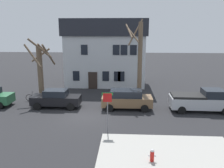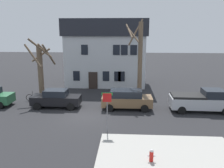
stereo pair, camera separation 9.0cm
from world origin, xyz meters
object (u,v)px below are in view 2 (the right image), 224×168
object	(u,v)px
street_sign_pole	(107,105)
building_main	(106,51)
tree_bare_near	(41,68)
car_black_sedan	(56,98)
fire_hydrant	(151,155)
bicycle_leaning	(35,97)
tree_bare_mid	(139,59)
pickup_truck_silver	(202,101)
car_brown_wagon	(127,99)

from	to	relation	value
street_sign_pole	building_main	bearing A→B (deg)	95.06
building_main	tree_bare_near	xyz separation A→B (m)	(-6.28, -7.58, -1.14)
car_black_sedan	street_sign_pole	xyz separation A→B (m)	(5.22, -5.36, 1.19)
car_black_sedan	fire_hydrant	world-z (taller)	car_black_sedan
car_black_sedan	bicycle_leaning	distance (m)	3.42
tree_bare_near	street_sign_pole	distance (m)	11.54
tree_bare_mid	car_black_sedan	distance (m)	9.06
pickup_truck_silver	fire_hydrant	bearing A→B (deg)	-121.14
building_main	car_black_sedan	xyz separation A→B (m)	(-3.80, -10.74, -3.48)
car_black_sedan	street_sign_pole	world-z (taller)	street_sign_pole
tree_bare_near	bicycle_leaning	world-z (taller)	tree_bare_near
car_brown_wagon	street_sign_pole	distance (m)	5.62
car_black_sedan	car_brown_wagon	distance (m)	6.57
tree_bare_mid	fire_hydrant	xyz separation A→B (m)	(0.12, -12.16, -3.79)
tree_bare_mid	fire_hydrant	size ratio (longest dim) A/B	11.69
fire_hydrant	building_main	bearing A→B (deg)	101.75
pickup_truck_silver	bicycle_leaning	world-z (taller)	pickup_truck_silver
tree_bare_near	street_sign_pole	size ratio (longest dim) A/B	2.17
tree_bare_near	car_brown_wagon	distance (m)	9.86
fire_hydrant	street_sign_pole	distance (m)	4.82
pickup_truck_silver	bicycle_leaning	distance (m)	16.22
car_brown_wagon	pickup_truck_silver	bearing A→B (deg)	-1.85
building_main	fire_hydrant	bearing A→B (deg)	-78.25
tree_bare_near	bicycle_leaning	distance (m)	3.13
building_main	car_black_sedan	bearing A→B (deg)	-109.47
pickup_truck_silver	street_sign_pole	xyz separation A→B (m)	(-8.02, -5.13, 1.07)
car_brown_wagon	building_main	bearing A→B (deg)	104.44
tree_bare_mid	bicycle_leaning	xyz separation A→B (m)	(-10.63, -1.26, -3.91)
pickup_truck_silver	building_main	bearing A→B (deg)	130.73
tree_bare_near	street_sign_pole	xyz separation A→B (m)	(7.71, -8.52, -1.15)
fire_hydrant	car_black_sedan	bearing A→B (deg)	131.18
car_black_sedan	fire_hydrant	xyz separation A→B (m)	(7.91, -9.05, -0.36)
tree_bare_near	car_brown_wagon	bearing A→B (deg)	-19.31
car_black_sedan	car_brown_wagon	world-z (taller)	car_brown_wagon
fire_hydrant	bicycle_leaning	xyz separation A→B (m)	(-10.75, 10.90, -0.12)
tree_bare_near	bicycle_leaning	xyz separation A→B (m)	(-0.35, -1.30, -2.82)
car_black_sedan	pickup_truck_silver	size ratio (longest dim) A/B	0.83
fire_hydrant	car_brown_wagon	bearing A→B (deg)	98.47
pickup_truck_silver	fire_hydrant	xyz separation A→B (m)	(-5.33, -8.82, -0.48)
street_sign_pole	tree_bare_near	bearing A→B (deg)	132.15
tree_bare_near	tree_bare_mid	xyz separation A→B (m)	(10.28, -0.05, 1.08)
car_brown_wagon	street_sign_pole	xyz separation A→B (m)	(-1.34, -5.35, 1.11)
tree_bare_mid	pickup_truck_silver	size ratio (longest dim) A/B	1.51
building_main	street_sign_pole	world-z (taller)	building_main
bicycle_leaning	pickup_truck_silver	bearing A→B (deg)	-7.38
building_main	bicycle_leaning	bearing A→B (deg)	-126.73
car_black_sedan	street_sign_pole	distance (m)	7.58
building_main	car_brown_wagon	xyz separation A→B (m)	(2.77, -10.76, -3.40)
building_main	tree_bare_near	bearing A→B (deg)	-129.63
pickup_truck_silver	bicycle_leaning	xyz separation A→B (m)	(-16.08, 2.08, -0.59)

